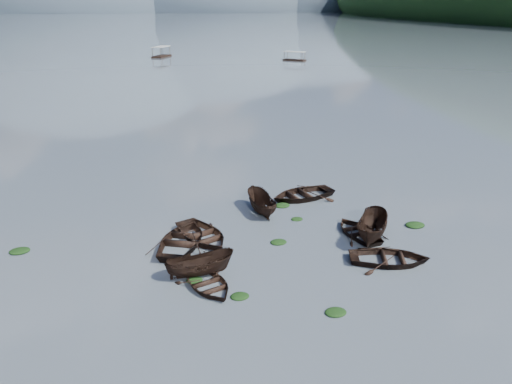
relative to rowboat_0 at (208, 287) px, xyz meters
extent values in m
plane|color=#4B545D|center=(4.57, -4.43, 0.00)|extent=(2400.00, 2400.00, 0.00)
ellipsoid|color=#475666|center=(-55.43, 895.57, 0.00)|extent=(520.00, 520.00, 340.00)
ellipsoid|color=#475666|center=(144.57, 895.57, 0.00)|extent=(520.00, 520.00, 260.00)
ellipsoid|color=#475666|center=(324.57, 895.57, 0.00)|extent=(520.00, 520.00, 220.00)
imported|color=black|center=(0.00, 0.00, 0.00)|extent=(3.73, 4.44, 0.79)
imported|color=black|center=(-0.64, 5.13, 0.00)|extent=(5.42, 6.11, 1.05)
imported|color=black|center=(-0.17, 1.36, 0.00)|extent=(3.87, 1.71, 1.45)
imported|color=black|center=(10.26, 3.74, 0.00)|extent=(3.28, 4.26, 0.82)
imported|color=black|center=(10.33, -0.06, 0.00)|extent=(5.32, 4.53, 0.93)
imported|color=black|center=(10.82, 3.01, 0.00)|extent=(4.02, 4.65, 1.74)
imported|color=black|center=(0.59, 5.62, 0.00)|extent=(4.84, 5.62, 0.98)
imported|color=black|center=(8.93, 10.55, 0.00)|extent=(5.60, 4.51, 1.03)
imported|color=black|center=(5.25, 8.77, 0.00)|extent=(1.70, 4.05, 1.54)
ellipsoid|color=black|center=(1.38, -1.33, 0.00)|extent=(0.95, 0.78, 0.21)
ellipsoid|color=black|center=(-0.58, 0.78, 0.00)|extent=(0.89, 0.71, 0.19)
ellipsoid|color=black|center=(5.46, -3.83, 0.00)|extent=(1.05, 0.84, 0.23)
ellipsoid|color=black|center=(7.25, 6.89, 0.00)|extent=(0.81, 0.68, 0.18)
ellipsoid|color=black|center=(14.40, 3.94, 0.00)|extent=(1.29, 1.03, 0.27)
ellipsoid|color=black|center=(-10.05, 6.65, 0.00)|extent=(1.18, 0.95, 0.25)
ellipsoid|color=black|center=(5.02, 3.89, 0.00)|extent=(1.02, 0.85, 0.21)
ellipsoid|color=black|center=(6.99, 9.38, 0.00)|extent=(1.13, 0.90, 0.25)
camera|label=1|loc=(-3.27, -22.13, 13.76)|focal=35.00mm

